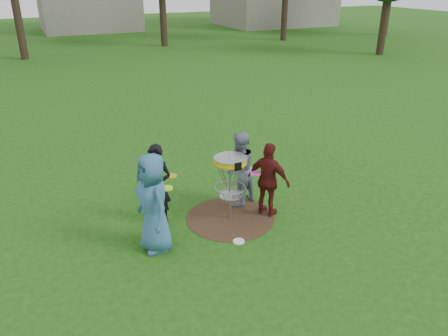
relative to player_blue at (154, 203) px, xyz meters
name	(u,v)px	position (x,y,z in m)	size (l,w,h in m)	color
ground	(230,218)	(1.67, 0.37, -0.92)	(100.00, 100.00, 0.00)	#19470F
dirt_patch	(230,218)	(1.67, 0.37, -0.91)	(1.80, 1.80, 0.01)	#47331E
player_blue	(154,203)	(0.00, 0.00, 0.00)	(0.89, 0.58, 1.83)	#326389
player_black	(157,185)	(0.32, 0.85, -0.10)	(0.60, 0.39, 1.64)	black
player_grey	(239,169)	(2.11, 0.87, -0.10)	(0.79, 0.61, 1.62)	gray
player_maroon	(269,180)	(2.43, 0.20, -0.13)	(0.92, 0.38, 1.56)	#541613
disc_on_grass	(239,241)	(1.44, -0.47, -0.91)	(0.22, 0.22, 0.02)	white
disc_golf_basket	(231,173)	(1.67, 0.37, 0.10)	(0.66, 0.67, 1.38)	#9EA0A5
held_discs	(209,175)	(1.23, 0.43, 0.11)	(2.10, 0.91, 0.18)	#ACFA1B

